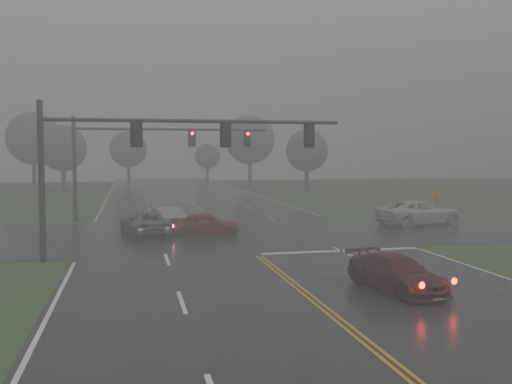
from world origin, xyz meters
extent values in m
plane|color=#2A441D|center=(0.00, 0.00, 0.00)|extent=(180.00, 180.00, 0.00)
cube|color=black|center=(0.00, 20.00, 0.00)|extent=(18.00, 160.00, 0.02)
cube|color=black|center=(0.00, 22.00, 0.00)|extent=(120.00, 14.00, 0.02)
cube|color=white|center=(4.50, 14.40, 0.00)|extent=(8.50, 0.50, 0.01)
imported|color=#390A0F|center=(3.40, 5.88, 0.00)|extent=(2.81, 4.81, 1.31)
imported|color=maroon|center=(-1.61, 21.48, 0.00)|extent=(4.37, 2.25, 1.42)
imported|color=gray|center=(-3.93, 24.56, 0.00)|extent=(2.72, 4.87, 1.52)
imported|color=#53555A|center=(-5.34, 22.63, 0.00)|extent=(3.37, 5.60, 1.46)
imported|color=silver|center=(13.84, 23.44, 0.00)|extent=(6.62, 3.97, 1.72)
cylinder|color=black|center=(-10.20, 14.78, 3.78)|extent=(0.29, 0.29, 7.56)
cylinder|color=black|center=(-10.20, 14.78, 6.72)|extent=(0.19, 0.19, 0.84)
cylinder|color=black|center=(-2.93, 14.78, 6.67)|extent=(14.55, 0.19, 0.19)
cube|color=black|center=(-5.84, 14.78, 6.04)|extent=(0.36, 0.29, 1.10)
cube|color=black|center=(-5.84, 14.94, 6.04)|extent=(0.58, 0.03, 1.31)
cube|color=black|center=(-1.47, 14.78, 6.04)|extent=(0.36, 0.29, 1.10)
cube|color=black|center=(-1.47, 14.94, 6.04)|extent=(0.58, 0.03, 1.31)
cube|color=black|center=(2.89, 14.78, 6.04)|extent=(0.36, 0.29, 1.10)
cube|color=black|center=(2.89, 14.94, 6.04)|extent=(0.58, 0.03, 1.31)
cylinder|color=black|center=(-10.20, 31.00, 3.91)|extent=(0.30, 0.30, 7.82)
cylinder|color=black|center=(-10.20, 31.00, 6.95)|extent=(0.20, 0.20, 0.87)
cylinder|color=black|center=(-2.89, 31.00, 6.90)|extent=(14.62, 0.20, 0.20)
cube|color=black|center=(-5.82, 31.00, 6.25)|extent=(0.37, 0.30, 1.14)
cube|color=black|center=(-5.82, 31.17, 6.25)|extent=(0.60, 0.03, 1.36)
cylinder|color=#FF0C05|center=(-5.82, 30.83, 6.61)|extent=(0.24, 0.07, 0.24)
cube|color=black|center=(-1.43, 31.00, 6.25)|extent=(0.37, 0.30, 1.14)
cube|color=black|center=(-1.43, 31.17, 6.25)|extent=(0.60, 0.03, 1.36)
cylinder|color=#FF0C05|center=(-1.43, 30.83, 6.61)|extent=(0.24, 0.07, 0.24)
cube|color=black|center=(2.95, 31.00, 6.25)|extent=(0.37, 0.30, 1.14)
cube|color=black|center=(2.95, 31.17, 6.25)|extent=(0.60, 0.03, 1.36)
cylinder|color=#FF0C05|center=(2.95, 30.83, 6.61)|extent=(0.24, 0.07, 0.24)
cylinder|color=black|center=(15.35, 23.71, 1.02)|extent=(0.07, 0.07, 2.04)
cube|color=#C3930B|center=(15.35, 23.74, 2.04)|extent=(1.07, 0.11, 1.07)
cylinder|color=#382B24|center=(-14.37, 61.96, 1.65)|extent=(0.60, 0.60, 3.30)
sphere|color=#3F5237|center=(-14.37, 61.96, 5.68)|extent=(5.86, 5.86, 5.86)
cylinder|color=#382B24|center=(11.00, 68.50, 2.04)|extent=(0.54, 0.54, 4.08)
sphere|color=#3F5237|center=(11.00, 68.50, 7.03)|extent=(7.26, 7.26, 7.26)
cylinder|color=#382B24|center=(-6.38, 79.16, 1.64)|extent=(0.53, 0.53, 3.29)
sphere|color=#3F5237|center=(-6.38, 79.16, 5.66)|extent=(5.84, 5.84, 5.84)
cylinder|color=#382B24|center=(16.51, 58.26, 1.56)|extent=(0.61, 0.61, 3.11)
sphere|color=#3F5237|center=(16.51, 58.26, 5.36)|extent=(5.54, 5.54, 5.54)
cylinder|color=#382B24|center=(-19.25, 71.10, 2.07)|extent=(0.56, 0.56, 4.13)
sphere|color=#3F5237|center=(-19.25, 71.10, 7.11)|extent=(7.34, 7.34, 7.34)
cylinder|color=#382B24|center=(7.43, 88.35, 1.28)|extent=(0.51, 0.51, 2.55)
sphere|color=#3F5237|center=(7.43, 88.35, 4.40)|extent=(4.54, 4.54, 4.54)
camera|label=1|loc=(-6.16, -13.27, 5.15)|focal=40.00mm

